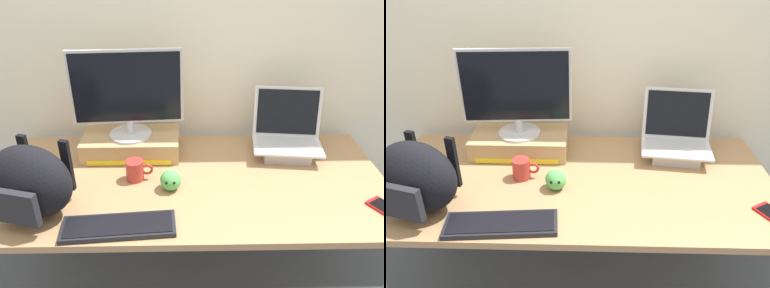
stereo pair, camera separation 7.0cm
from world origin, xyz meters
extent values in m
cube|color=silver|center=(0.00, 0.51, 1.30)|extent=(7.00, 0.10, 2.60)
cube|color=#A87F56|center=(0.00, 0.00, 0.72)|extent=(1.73, 0.82, 0.03)
cylinder|color=#B2B2B7|center=(-0.81, 0.35, 0.35)|extent=(0.05, 0.05, 0.71)
cylinder|color=#B2B2B7|center=(0.81, 0.35, 0.35)|extent=(0.05, 0.05, 0.71)
cube|color=tan|center=(-0.29, 0.24, 0.79)|extent=(0.47, 0.25, 0.10)
cube|color=yellow|center=(-0.29, 0.11, 0.76)|extent=(0.40, 0.00, 0.03)
cylinder|color=silver|center=(-0.29, 0.24, 0.85)|extent=(0.20, 0.20, 0.01)
cylinder|color=silver|center=(-0.29, 0.24, 0.89)|extent=(0.04, 0.04, 0.07)
cube|color=silver|center=(-0.29, 0.24, 1.09)|extent=(0.51, 0.05, 0.35)
cube|color=black|center=(-0.29, 0.23, 1.09)|extent=(0.49, 0.04, 0.33)
cube|color=#ADADB2|center=(0.47, 0.21, 0.77)|extent=(0.24, 0.22, 0.06)
cube|color=silver|center=(0.47, 0.21, 0.80)|extent=(0.35, 0.28, 0.01)
cube|color=#B7B7BC|center=(0.47, 0.23, 0.81)|extent=(0.30, 0.17, 0.00)
cube|color=silver|center=(0.48, 0.30, 0.93)|extent=(0.33, 0.10, 0.24)
cube|color=black|center=(0.48, 0.30, 0.93)|extent=(0.30, 0.09, 0.21)
cube|color=black|center=(-0.28, -0.32, 0.75)|extent=(0.43, 0.17, 0.02)
cube|color=black|center=(-0.28, -0.32, 0.76)|extent=(0.40, 0.15, 0.00)
ellipsoid|color=black|center=(-0.61, -0.22, 0.89)|extent=(0.37, 0.28, 0.30)
cube|color=#232328|center=(-0.64, -0.34, 0.86)|extent=(0.20, 0.08, 0.13)
cube|color=black|center=(-0.67, -0.09, 0.90)|extent=(0.04, 0.03, 0.22)
cube|color=black|center=(-0.49, -0.14, 0.90)|extent=(0.04, 0.03, 0.22)
cylinder|color=#B2332D|center=(-0.25, 0.01, 0.79)|extent=(0.08, 0.08, 0.09)
torus|color=#B2332D|center=(-0.20, 0.01, 0.79)|extent=(0.06, 0.01, 0.06)
sphere|color=#56B256|center=(-0.09, -0.07, 0.78)|extent=(0.09, 0.09, 0.09)
sphere|color=black|center=(-0.11, -0.11, 0.80)|extent=(0.01, 0.01, 0.01)
sphere|color=black|center=(-0.08, -0.11, 0.80)|extent=(0.01, 0.01, 0.01)
camera|label=1|loc=(-0.03, -1.43, 1.72)|focal=36.21mm
camera|label=2|loc=(0.04, -1.43, 1.72)|focal=36.21mm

